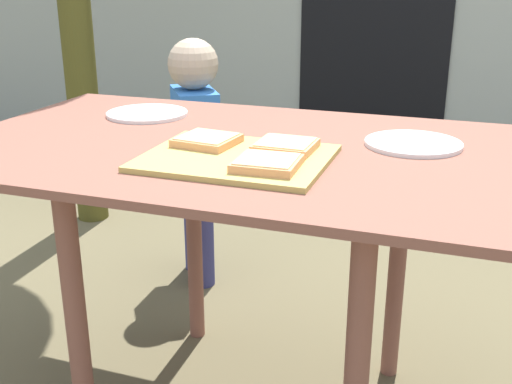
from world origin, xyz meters
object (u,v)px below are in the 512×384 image
pizza_slice_far_left (207,140)px  pizza_slice_far_right (286,146)px  dining_table (256,185)px  plate_white_right (413,143)px  pizza_slice_near_right (267,163)px  child_left (196,145)px  cutting_board (237,158)px  plate_white_left (147,114)px

pizza_slice_far_left → pizza_slice_far_right: bearing=4.4°
dining_table → pizza_slice_far_right: 0.15m
dining_table → plate_white_right: bearing=19.7°
pizza_slice_near_right → pizza_slice_far_left: (-0.18, 0.12, 0.00)m
dining_table → pizza_slice_far_left: (-0.09, -0.06, 0.12)m
pizza_slice_near_right → child_left: child_left is taller
dining_table → child_left: child_left is taller
dining_table → cutting_board: 0.16m
pizza_slice_near_right → pizza_slice_far_left: size_ratio=0.94×
dining_table → child_left: 0.86m
pizza_slice_far_left → child_left: size_ratio=0.15×
dining_table → pizza_slice_far_left: 0.16m
pizza_slice_near_right → plate_white_left: 0.62m
dining_table → cutting_board: size_ratio=3.73×
dining_table → pizza_slice_near_right: pizza_slice_near_right is taller
dining_table → pizza_slice_near_right: size_ratio=11.07×
plate_white_right → child_left: (-0.82, 0.58, -0.23)m
plate_white_left → child_left: size_ratio=0.25×
dining_table → cutting_board: (0.00, -0.13, 0.10)m
pizza_slice_near_right → child_left: size_ratio=0.14×
pizza_slice_near_right → plate_white_left: size_ratio=0.59×
child_left → cutting_board: bearing=-60.0°
cutting_board → plate_white_left: size_ratio=1.74×
pizza_slice_far_right → plate_white_left: 0.54m
pizza_slice_far_right → plate_white_left: bearing=152.4°
pizza_slice_far_left → plate_white_right: (0.44, 0.19, -0.02)m
pizza_slice_far_left → pizza_slice_near_right: bearing=-33.8°
pizza_slice_far_left → dining_table: bearing=34.2°
plate_white_left → dining_table: bearing=-27.1°
dining_table → pizza_slice_near_right: bearing=-64.5°
dining_table → pizza_slice_near_right: 0.24m
pizza_slice_far_right → child_left: 0.98m
pizza_slice_far_left → child_left: child_left is taller
cutting_board → pizza_slice_near_right: bearing=-35.0°
pizza_slice_near_right → child_left: 1.09m
pizza_slice_far_left → plate_white_right: bearing=23.1°
pizza_slice_near_right → pizza_slice_far_left: same height
dining_table → pizza_slice_far_right: bearing=-30.0°
plate_white_left → child_left: bearing=99.8°
pizza_slice_far_left → child_left: (-0.38, 0.77, -0.25)m
cutting_board → child_left: bearing=120.0°
pizza_slice_far_right → pizza_slice_far_left: size_ratio=0.92×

